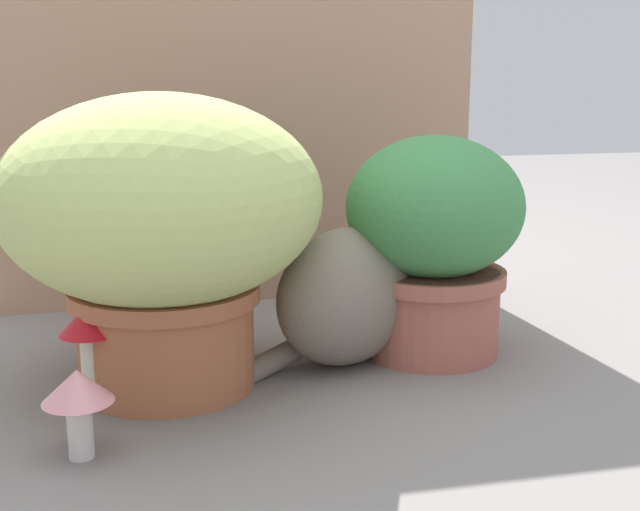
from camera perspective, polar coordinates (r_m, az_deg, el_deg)
The scene contains 7 objects.
ground_plane at distance 1.29m, azimuth -2.17°, elevation -8.55°, with size 6.00×6.00×0.00m, color gray.
cardboard_backdrop at distance 1.68m, azimuth -5.95°, elevation 10.75°, with size 0.98×0.03×0.83m, color tan.
grass_planter at distance 1.23m, azimuth -10.63°, elevation 2.37°, with size 0.46×0.46×0.43m.
leafy_planter at distance 1.38m, azimuth 7.67°, elevation 1.22°, with size 0.29×0.29×0.36m.
cat at distance 1.35m, azimuth 2.30°, elevation -2.13°, with size 0.38×0.28×0.32m.
mushroom_ornament_red at distance 1.20m, azimuth -15.27°, elevation -4.94°, with size 0.08×0.08×0.15m.
mushroom_ornament_pink at distance 1.07m, azimuth -15.99°, elevation -8.95°, with size 0.09×0.09×0.11m.
Camera 1 is at (-0.22, -1.18, 0.47)m, focal length 47.52 mm.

